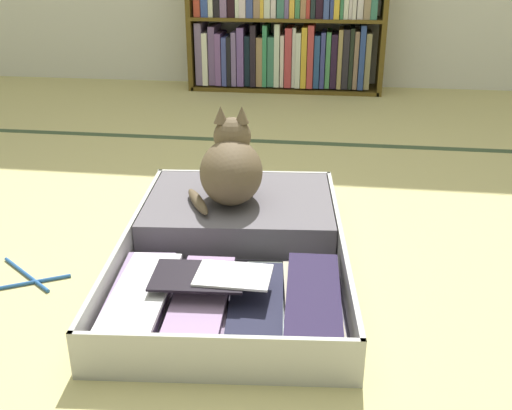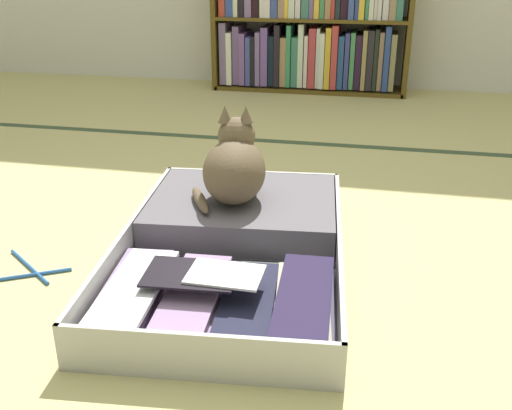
% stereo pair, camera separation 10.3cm
% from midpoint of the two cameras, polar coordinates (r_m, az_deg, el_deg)
% --- Properties ---
extents(ground_plane, '(10.00, 10.00, 0.00)m').
position_cam_midpoint_polar(ground_plane, '(1.74, -4.95, -4.83)').
color(ground_plane, tan).
extents(tatami_border, '(4.80, 0.05, 0.00)m').
position_cam_midpoint_polar(tatami_border, '(2.75, 0.08, 6.18)').
color(tatami_border, '#394B30').
rests_on(tatami_border, ground_plane).
extents(bookshelf, '(1.20, 0.27, 0.87)m').
position_cam_midpoint_polar(bookshelf, '(3.77, 1.99, 17.32)').
color(bookshelf, '#544115').
rests_on(bookshelf, ground_plane).
extents(open_suitcase, '(0.69, 1.01, 0.12)m').
position_cam_midpoint_polar(open_suitcase, '(1.71, -3.72, -3.48)').
color(open_suitcase, '#B0AFA6').
rests_on(open_suitcase, ground_plane).
extents(black_cat, '(0.26, 0.30, 0.28)m').
position_cam_midpoint_polar(black_cat, '(1.78, -4.11, 3.61)').
color(black_cat, brown).
rests_on(black_cat, open_suitcase).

